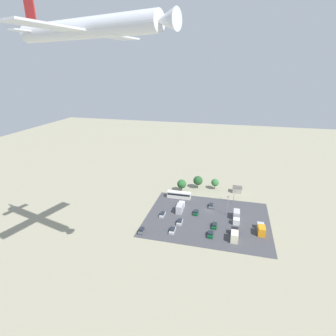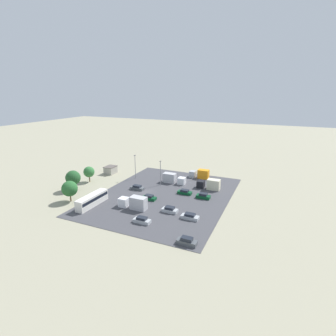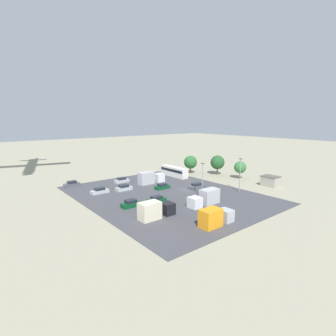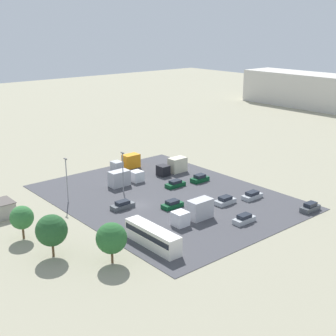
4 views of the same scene
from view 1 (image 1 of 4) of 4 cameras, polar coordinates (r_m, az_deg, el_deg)
The scene contains 22 objects.
ground_plane at distance 116.58m, azimuth 8.89°, elevation -9.08°, with size 400.00×400.00×0.00m, color gray.
parking_lot_surface at distance 110.40m, azimuth 8.51°, elevation -10.85°, with size 49.47×38.50×0.08m.
shed_building at distance 135.04m, azimuth 14.82°, elevation -4.57°, with size 4.59×3.78×2.89m.
bus at distance 124.90m, azimuth 2.40°, elevation -5.81°, with size 11.16×2.54×3.13m.
parked_car_0 at distance 101.26m, azimuth -5.74°, elevation -13.39°, with size 1.74×4.28×1.62m.
parked_car_1 at distance 110.83m, azimuth -1.20°, elevation -10.07°, with size 1.79×4.34×1.50m.
parked_car_2 at distance 100.08m, azimuth 9.23°, elevation -14.03°, with size 1.96×4.12×1.61m.
parked_car_3 at distance 118.87m, azimuth 9.36°, elevation -8.11°, with size 1.84×4.55×1.51m.
parked_car_4 at distance 101.18m, azimuth 0.99°, elevation -13.36°, with size 1.90×4.51×1.43m.
parked_car_5 at distance 106.00m, azimuth 2.56°, elevation -11.63°, with size 1.95×4.27×1.52m.
parked_car_6 at distance 105.35m, azimuth 10.08°, elevation -12.21°, with size 1.89×4.41×1.44m.
parked_car_7 at distance 112.88m, azimuth 6.10°, elevation -9.60°, with size 1.92×4.17×1.45m.
parked_truck_0 at distance 111.27m, azimuth 14.67°, elevation -10.15°, with size 2.50×8.00×3.30m.
parked_truck_1 at distance 114.09m, azimuth 2.67°, elevation -8.56°, with size 2.44×8.21×3.52m.
parked_truck_2 at distance 99.80m, azimuth 14.26°, elevation -13.95°, with size 2.56×7.49×3.38m.
parked_truck_3 at distance 105.87m, azimuth 19.63°, elevation -12.45°, with size 2.52×7.16×3.25m.
tree_near_shed at distance 134.79m, azimuth 6.54°, elevation -2.74°, with size 4.74×4.74×6.61m.
tree_apron_mid at distance 135.11m, azimuth 10.20°, elevation -3.14°, with size 3.82×3.82×5.59m.
tree_apron_far at distance 130.88m, azimuth 3.00°, elevation -3.50°, with size 4.54×4.54×6.22m.
light_pole_lot_centre at distance 122.37m, azimuth 14.18°, elevation -5.39°, with size 0.90×0.28×8.86m.
light_pole_lot_edge at distance 112.26m, azimuth 12.82°, elevation -7.83°, with size 0.90×0.28×8.51m.
airplane at distance 57.52m, azimuth -16.91°, elevation 27.13°, with size 36.53×30.49×8.78m.
Camera 1 is at (-7.33, 101.50, 56.89)m, focal length 28.00 mm.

